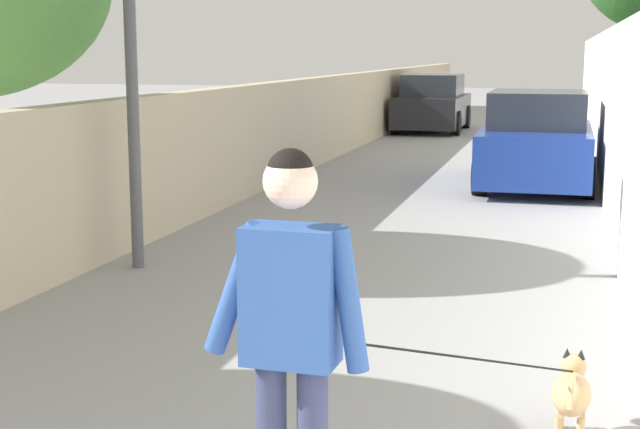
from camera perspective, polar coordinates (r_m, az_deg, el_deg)
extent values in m
plane|color=gray|center=(15.42, 7.28, 1.85)|extent=(80.00, 80.00, 0.00)
cube|color=tan|center=(14.02, -4.84, 4.52)|extent=(48.00, 0.30, 1.67)
cube|color=white|center=(13.18, 18.01, 5.54)|extent=(48.00, 0.30, 2.51)
cylinder|color=#4C4C51|center=(9.41, -11.54, 8.79)|extent=(0.12, 0.12, 4.02)
cube|color=#2D5199|center=(3.74, -1.80, -5.01)|extent=(0.23, 0.39, 0.57)
cylinder|color=#2D5199|center=(3.82, -5.23, -4.54)|extent=(0.10, 0.29, 0.58)
cylinder|color=#2D5199|center=(3.68, 1.76, -5.32)|extent=(0.10, 0.18, 0.59)
sphere|color=beige|center=(3.65, -1.84, 2.06)|extent=(0.22, 0.22, 0.22)
sphere|color=black|center=(3.64, -1.85, 2.66)|extent=(0.19, 0.19, 0.19)
ellipsoid|color=tan|center=(5.53, 15.24, -10.62)|extent=(0.44, 0.23, 0.22)
sphere|color=tan|center=(5.77, 15.35, -9.01)|extent=(0.15, 0.15, 0.15)
cone|color=black|center=(5.74, 14.99, -8.24)|extent=(0.05, 0.05, 0.06)
cone|color=black|center=(5.74, 15.79, -8.28)|extent=(0.05, 0.05, 0.06)
cylinder|color=tan|center=(5.72, 14.58, -11.77)|extent=(0.04, 0.04, 0.18)
cylinder|color=tan|center=(5.72, 15.81, -11.84)|extent=(0.04, 0.04, 0.18)
cylinder|color=tan|center=(5.25, 15.19, -10.80)|extent=(0.14, 0.03, 0.13)
cylinder|color=black|center=(4.59, 8.31, -8.64)|extent=(1.74, 1.15, 0.66)
cube|color=navy|center=(15.46, 13.20, 3.78)|extent=(3.84, 1.70, 0.80)
cube|color=#262B33|center=(15.40, 13.30, 6.30)|extent=(2.00, 1.50, 0.60)
cylinder|color=black|center=(16.71, 10.59, 3.50)|extent=(0.64, 0.22, 0.64)
cylinder|color=black|center=(16.66, 16.02, 3.26)|extent=(0.64, 0.22, 0.64)
cylinder|color=black|center=(14.35, 9.84, 2.46)|extent=(0.64, 0.22, 0.64)
cylinder|color=black|center=(14.30, 16.16, 2.19)|extent=(0.64, 0.22, 0.64)
cube|color=black|center=(25.63, 6.94, 6.38)|extent=(3.81, 1.70, 0.80)
cube|color=#262B33|center=(25.60, 6.97, 7.90)|extent=(1.98, 1.50, 0.60)
cylinder|color=black|center=(26.93, 5.61, 6.07)|extent=(0.64, 0.22, 0.64)
cylinder|color=black|center=(26.72, 8.97, 5.97)|extent=(0.64, 0.22, 0.64)
cylinder|color=black|center=(24.61, 4.70, 5.71)|extent=(0.64, 0.22, 0.64)
cylinder|color=black|center=(24.38, 8.38, 5.60)|extent=(0.64, 0.22, 0.64)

